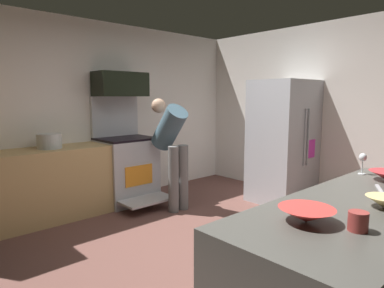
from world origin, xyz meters
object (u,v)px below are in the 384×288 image
refrigerator (283,141)px  mug_tea (358,221)px  microwave (121,84)px  oven_range (126,167)px  mixing_bowl_prep (306,215)px  wine_glass_mid (363,159)px  stock_pot (49,141)px  person_cook (172,144)px  mixing_bowl_small (384,202)px

refrigerator → mug_tea: 3.43m
microwave → refrigerator: bearing=-41.8°
oven_range → microwave: bearing=90.0°
microwave → refrigerator: 2.51m
oven_range → microwave: size_ratio=2.08×
refrigerator → mixing_bowl_prep: size_ratio=6.17×
wine_glass_mid → stock_pot: size_ratio=0.59×
mug_tea → microwave: bearing=76.0°
person_cook → mixing_bowl_prep: size_ratio=5.27×
microwave → mug_tea: microwave is taller
mixing_bowl_small → mug_tea: size_ratio=2.16×
oven_range → wine_glass_mid: oven_range is taller
microwave → stock_pot: size_ratio=2.51×
mug_tea → mixing_bowl_prep: bearing=108.1°
refrigerator → oven_range: bearing=139.9°
oven_range → mixing_bowl_prep: bearing=-106.4°
refrigerator → stock_pot: refrigerator is taller
oven_range → stock_pot: 1.17m
person_cook → wine_glass_mid: 2.47m
oven_range → microwave: (-0.00, 0.09, 1.20)m
microwave → person_cook: (0.31, -0.77, -0.81)m
oven_range → mug_tea: 3.76m
mixing_bowl_small → mixing_bowl_prep: mixing_bowl_prep is taller
oven_range → person_cook: (0.31, -0.68, 0.39)m
oven_range → mixing_bowl_small: oven_range is taller
oven_range → mug_tea: oven_range is taller
refrigerator → wine_glass_mid: (-1.43, -1.66, 0.14)m
wine_glass_mid → microwave: bearing=95.8°
microwave → person_cook: 1.16m
microwave → mug_tea: (-0.93, -3.71, -0.76)m
mixing_bowl_prep → mug_tea: mug_tea is taller
oven_range → stock_pot: oven_range is taller
person_cook → refrigerator: bearing=-29.0°
mixing_bowl_small → mixing_bowl_prep: 0.57m
mixing_bowl_prep → mug_tea: bearing=-71.9°
microwave → oven_range: bearing=-90.0°
stock_pot → mixing_bowl_prep: bearing=-88.8°
wine_glass_mid → mug_tea: bearing=-159.7°
mixing_bowl_small → person_cook: bearing=75.2°
oven_range → mug_tea: bearing=-104.4°
mixing_bowl_small → stock_pot: size_ratio=0.69×
oven_range → microwave: microwave is taller
person_cook → mixing_bowl_small: person_cook is taller
mixing_bowl_small → wine_glass_mid: bearing=28.4°
refrigerator → wine_glass_mid: bearing=-130.8°
microwave → stock_pot: bearing=-175.7°
refrigerator → mug_tea: size_ratio=18.80×
refrigerator → mixing_bowl_prep: (-2.76, -1.90, 0.05)m
mug_tea → stock_pot: stock_pot is taller
person_cook → microwave: bearing=111.7°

